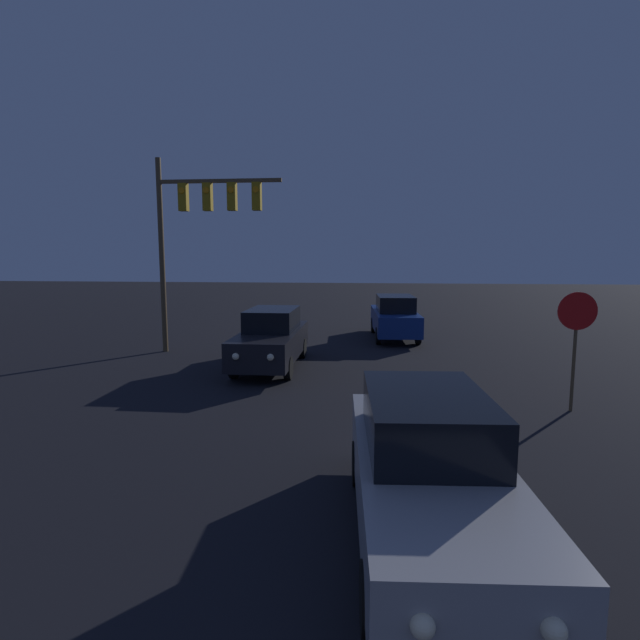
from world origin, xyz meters
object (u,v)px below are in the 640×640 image
(car_near, at_px, (428,470))
(car_mid, at_px, (272,338))
(car_far, at_px, (394,317))
(traffic_signal_mast, at_px, (197,218))
(stop_sign, at_px, (576,328))

(car_near, distance_m, car_mid, 9.48)
(car_near, relative_size, car_far, 1.00)
(car_far, height_order, traffic_signal_mast, traffic_signal_mast)
(car_mid, distance_m, car_far, 6.78)
(car_far, distance_m, traffic_signal_mast, 8.45)
(car_near, bearing_deg, stop_sign, -128.17)
(car_mid, height_order, car_far, same)
(car_near, height_order, car_far, same)
(car_far, xyz_separation_m, traffic_signal_mast, (-6.71, -3.60, 3.66))
(car_far, distance_m, stop_sign, 9.75)
(car_mid, bearing_deg, stop_sign, 153.70)
(car_near, distance_m, car_far, 14.35)
(car_near, relative_size, traffic_signal_mast, 0.74)
(traffic_signal_mast, bearing_deg, car_mid, -34.69)
(car_far, relative_size, traffic_signal_mast, 0.74)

